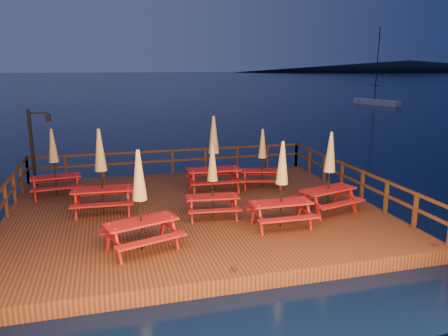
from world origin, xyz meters
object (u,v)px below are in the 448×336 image
(picnic_table_0, at_px, (213,180))
(picnic_table_2, at_px, (101,170))
(lamp_post, at_px, (36,140))
(sailboat, at_px, (376,102))
(picnic_table_1, at_px, (140,199))

(picnic_table_0, height_order, picnic_table_2, picnic_table_2)
(lamp_post, bearing_deg, picnic_table_2, -59.67)
(sailboat, relative_size, picnic_table_1, 3.64)
(lamp_post, height_order, picnic_table_0, lamp_post)
(picnic_table_2, bearing_deg, picnic_table_1, -70.43)
(lamp_post, distance_m, picnic_table_0, 8.03)
(picnic_table_1, height_order, picnic_table_2, picnic_table_2)
(lamp_post, xyz_separation_m, picnic_table_0, (5.77, -5.54, -0.58))
(lamp_post, relative_size, picnic_table_1, 1.13)
(picnic_table_1, bearing_deg, picnic_table_2, 87.72)
(lamp_post, xyz_separation_m, picnic_table_1, (3.42, -7.44, -0.42))
(lamp_post, distance_m, sailboat, 47.09)
(sailboat, distance_m, picnic_table_1, 49.91)
(lamp_post, relative_size, picnic_table_0, 1.28)
(sailboat, distance_m, picnic_table_0, 46.94)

